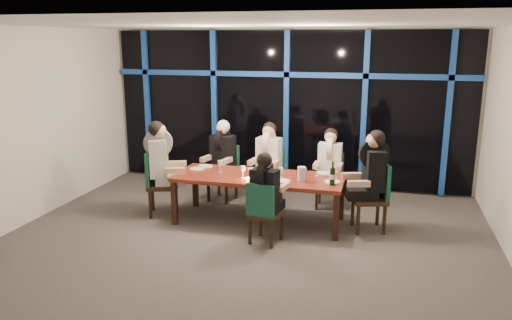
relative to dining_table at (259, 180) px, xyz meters
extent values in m
plane|color=#57514D|center=(0.00, -0.80, -0.68)|extent=(7.00, 7.00, 0.00)
cube|color=white|center=(0.00, 2.20, 0.82)|extent=(7.00, 0.04, 3.00)
cube|color=white|center=(0.00, -3.80, 0.82)|extent=(7.00, 0.04, 3.00)
cube|color=white|center=(-3.50, -0.80, 0.82)|extent=(0.04, 6.00, 3.00)
cube|color=white|center=(0.00, -0.80, 2.32)|extent=(7.00, 6.00, 0.04)
cube|color=black|center=(0.00, 2.14, 0.82)|extent=(6.86, 0.04, 2.94)
cube|color=#143E9D|center=(-2.90, 2.09, 0.82)|extent=(0.10, 0.10, 2.94)
cube|color=#143E9D|center=(-1.45, 2.09, 0.82)|extent=(0.10, 0.10, 2.94)
cube|color=#143E9D|center=(0.00, 2.09, 0.82)|extent=(0.10, 0.10, 2.94)
cube|color=#143E9D|center=(1.45, 2.09, 0.82)|extent=(0.10, 0.10, 2.94)
cube|color=#143E9D|center=(2.90, 2.09, 0.82)|extent=(0.10, 0.10, 2.94)
cube|color=#143E9D|center=(0.00, 2.09, 1.48)|extent=(6.86, 0.10, 0.10)
cube|color=#FF2D14|center=(1.10, 2.45, 1.47)|extent=(0.60, 0.05, 0.35)
cube|color=maroon|center=(0.00, 0.00, 0.04)|extent=(2.60, 1.00, 0.06)
cube|color=black|center=(-1.24, -0.44, -0.34)|extent=(0.08, 0.08, 0.69)
cube|color=black|center=(1.24, -0.44, -0.34)|extent=(0.08, 0.08, 0.69)
cube|color=black|center=(-1.24, 0.44, -0.34)|extent=(0.08, 0.08, 0.69)
cube|color=black|center=(1.24, 0.44, -0.34)|extent=(0.08, 0.08, 0.69)
cube|color=black|center=(-0.90, 0.87, -0.23)|extent=(0.54, 0.54, 0.06)
cube|color=#1A5541|center=(-0.86, 1.07, 0.05)|extent=(0.46, 0.14, 0.51)
cube|color=black|center=(-1.11, 0.73, -0.47)|extent=(0.05, 0.05, 0.42)
cube|color=black|center=(-0.76, 0.66, -0.47)|extent=(0.05, 0.05, 0.42)
cube|color=black|center=(-1.04, 1.09, -0.47)|extent=(0.05, 0.05, 0.42)
cube|color=black|center=(-0.69, 1.02, -0.47)|extent=(0.05, 0.05, 0.42)
cube|color=black|center=(-0.07, 0.88, -0.23)|extent=(0.51, 0.51, 0.06)
cube|color=#1A5541|center=(-0.04, 1.08, 0.04)|extent=(0.46, 0.11, 0.50)
cube|color=black|center=(-0.27, 0.73, -0.47)|extent=(0.05, 0.05, 0.42)
cube|color=black|center=(0.09, 0.68, -0.47)|extent=(0.05, 0.05, 0.42)
cube|color=black|center=(-0.23, 1.09, -0.47)|extent=(0.05, 0.05, 0.42)
cube|color=black|center=(0.13, 1.04, -0.47)|extent=(0.05, 0.05, 0.42)
cube|color=black|center=(0.97, 0.95, -0.25)|extent=(0.44, 0.44, 0.06)
cube|color=#1A5541|center=(0.98, 1.14, 0.01)|extent=(0.43, 0.06, 0.48)
cube|color=black|center=(0.80, 0.78, -0.48)|extent=(0.04, 0.04, 0.40)
cube|color=black|center=(1.14, 0.77, -0.48)|extent=(0.04, 0.04, 0.40)
cube|color=black|center=(0.81, 1.12, -0.48)|extent=(0.04, 0.04, 0.40)
cube|color=black|center=(1.15, 1.11, -0.48)|extent=(0.04, 0.04, 0.40)
cube|color=black|center=(-1.61, -0.05, -0.19)|extent=(0.63, 0.63, 0.07)
cube|color=#1A5541|center=(-1.81, -0.13, 0.10)|extent=(0.22, 0.48, 0.54)
cube|color=black|center=(-1.36, -0.17, -0.45)|extent=(0.06, 0.06, 0.46)
cube|color=black|center=(-1.49, 0.20, -0.45)|extent=(0.06, 0.06, 0.46)
cube|color=black|center=(-1.73, -0.30, -0.45)|extent=(0.06, 0.06, 0.46)
cube|color=black|center=(-1.86, 0.06, -0.45)|extent=(0.06, 0.06, 0.46)
cube|color=black|center=(1.67, 0.08, -0.20)|extent=(0.60, 0.60, 0.06)
cube|color=#1A5541|center=(1.88, 0.13, 0.09)|extent=(0.18, 0.48, 0.54)
cube|color=black|center=(1.43, 0.21, -0.46)|extent=(0.05, 0.05, 0.45)
cube|color=black|center=(1.54, -0.16, -0.46)|extent=(0.05, 0.05, 0.45)
cube|color=black|center=(1.81, 0.31, -0.46)|extent=(0.05, 0.05, 0.45)
cube|color=black|center=(1.91, -0.06, -0.46)|extent=(0.05, 0.05, 0.45)
cube|color=black|center=(0.29, -0.76, -0.26)|extent=(0.49, 0.49, 0.06)
cube|color=#1A5541|center=(0.25, -0.94, -0.01)|extent=(0.42, 0.13, 0.46)
cube|color=black|center=(0.49, -0.63, -0.49)|extent=(0.04, 0.04, 0.39)
cube|color=black|center=(0.16, -0.56, -0.49)|extent=(0.04, 0.04, 0.39)
cube|color=black|center=(0.42, -0.96, -0.49)|extent=(0.04, 0.04, 0.39)
cube|color=black|center=(0.09, -0.89, -0.49)|extent=(0.04, 0.04, 0.39)
cube|color=black|center=(-0.92, 0.76, -0.13)|extent=(0.44, 0.49, 0.14)
cube|color=black|center=(-0.89, 0.91, 0.21)|extent=(0.44, 0.32, 0.57)
cylinder|color=black|center=(-0.89, 0.91, 0.43)|extent=(0.18, 0.44, 0.42)
sphere|color=tan|center=(-0.90, 0.89, 0.61)|extent=(0.21, 0.21, 0.21)
sphere|color=silver|center=(-0.89, 0.93, 0.64)|extent=(0.23, 0.23, 0.23)
cube|color=tan|center=(-1.14, 0.72, 0.11)|extent=(0.14, 0.31, 0.08)
cube|color=tan|center=(-0.74, 0.64, 0.11)|extent=(0.14, 0.31, 0.08)
cube|color=white|center=(-0.09, 0.76, -0.13)|extent=(0.42, 0.47, 0.14)
cube|color=white|center=(-0.06, 0.92, 0.21)|extent=(0.43, 0.29, 0.57)
cylinder|color=white|center=(-0.06, 0.92, 0.43)|extent=(0.16, 0.43, 0.42)
sphere|color=tan|center=(-0.07, 0.90, 0.61)|extent=(0.21, 0.21, 0.21)
sphere|color=black|center=(-0.06, 0.94, 0.64)|extent=(0.23, 0.23, 0.23)
cube|color=tan|center=(-0.30, 0.71, 0.11)|extent=(0.12, 0.31, 0.08)
cube|color=tan|center=(0.10, 0.66, 0.11)|extent=(0.12, 0.31, 0.08)
cube|color=white|center=(0.97, 0.83, -0.15)|extent=(0.36, 0.41, 0.13)
cube|color=white|center=(0.98, 0.98, 0.16)|extent=(0.39, 0.24, 0.54)
cylinder|color=white|center=(0.98, 0.98, 0.38)|extent=(0.11, 0.41, 0.40)
sphere|color=tan|center=(0.98, 0.96, 0.55)|extent=(0.20, 0.20, 0.20)
sphere|color=black|center=(0.98, 1.00, 0.58)|extent=(0.22, 0.22, 0.22)
cube|color=tan|center=(0.78, 0.76, 0.11)|extent=(0.08, 0.29, 0.08)
cube|color=tan|center=(1.16, 0.75, 0.11)|extent=(0.08, 0.29, 0.08)
cube|color=black|center=(-1.49, -0.01, -0.08)|extent=(0.56, 0.53, 0.15)
cube|color=black|center=(-1.65, -0.07, 0.28)|extent=(0.40, 0.50, 0.61)
cylinder|color=black|center=(-1.65, -0.07, 0.52)|extent=(0.47, 0.26, 0.46)
sphere|color=tan|center=(-1.63, -0.06, 0.71)|extent=(0.23, 0.23, 0.23)
sphere|color=black|center=(-1.67, -0.07, 0.74)|extent=(0.25, 0.25, 0.25)
cube|color=tan|center=(-1.33, -0.18, 0.11)|extent=(0.34, 0.19, 0.09)
cube|color=tan|center=(-1.48, 0.23, 0.11)|extent=(0.34, 0.19, 0.09)
cube|color=black|center=(1.55, 0.04, -0.09)|extent=(0.54, 0.50, 0.15)
cube|color=black|center=(1.71, 0.09, 0.27)|extent=(0.37, 0.48, 0.60)
cylinder|color=black|center=(1.71, 0.09, 0.50)|extent=(0.46, 0.23, 0.45)
sphere|color=tan|center=(1.69, 0.08, 0.70)|extent=(0.23, 0.23, 0.23)
sphere|color=black|center=(1.73, 0.09, 0.73)|extent=(0.25, 0.25, 0.25)
cube|color=tan|center=(1.41, 0.22, 0.11)|extent=(0.33, 0.17, 0.09)
cube|color=tan|center=(1.52, -0.19, 0.11)|extent=(0.33, 0.17, 0.09)
cube|color=black|center=(0.31, -0.65, -0.17)|extent=(0.41, 0.45, 0.13)
cube|color=black|center=(0.28, -0.80, 0.13)|extent=(0.41, 0.29, 0.52)
cylinder|color=black|center=(0.28, -0.80, 0.34)|extent=(0.17, 0.40, 0.39)
sphere|color=tan|center=(0.29, -0.78, 0.50)|extent=(0.19, 0.19, 0.19)
sphere|color=black|center=(0.28, -0.82, 0.53)|extent=(0.21, 0.21, 0.21)
cube|color=tan|center=(0.51, -0.62, 0.11)|extent=(0.13, 0.29, 0.07)
cube|color=tan|center=(0.15, -0.54, 0.11)|extent=(0.13, 0.29, 0.07)
cylinder|color=white|center=(-1.01, 0.33, 0.08)|extent=(0.24, 0.24, 0.01)
cylinder|color=white|center=(-0.14, 0.33, 0.08)|extent=(0.24, 0.24, 0.01)
cylinder|color=white|center=(0.96, 0.39, 0.08)|extent=(0.24, 0.24, 0.01)
cylinder|color=white|center=(-1.08, 0.14, 0.08)|extent=(0.24, 0.24, 0.01)
cylinder|color=white|center=(1.13, -0.08, 0.08)|extent=(0.24, 0.24, 0.01)
cylinder|color=white|center=(0.41, -0.21, 0.08)|extent=(0.24, 0.24, 0.01)
cylinder|color=black|center=(1.14, -0.21, 0.19)|extent=(0.08, 0.08, 0.25)
cylinder|color=black|center=(1.14, -0.21, 0.37)|extent=(0.03, 0.03, 0.09)
cylinder|color=silver|center=(1.14, -0.21, 0.19)|extent=(0.08, 0.08, 0.07)
cylinder|color=silver|center=(0.68, -0.14, 0.18)|extent=(0.12, 0.12, 0.22)
cylinder|color=silver|center=(0.75, -0.14, 0.20)|extent=(0.02, 0.02, 0.16)
cylinder|color=#F4A249|center=(-0.12, -0.25, 0.08)|extent=(0.05, 0.05, 0.03)
cylinder|color=silver|center=(-0.21, -0.18, 0.07)|extent=(0.07, 0.07, 0.01)
cylinder|color=silver|center=(-0.21, -0.18, 0.13)|extent=(0.01, 0.01, 0.11)
cylinder|color=silver|center=(-0.21, -0.18, 0.22)|extent=(0.07, 0.07, 0.08)
cylinder|color=silver|center=(0.03, 0.17, 0.07)|extent=(0.06, 0.06, 0.01)
cylinder|color=silver|center=(0.03, 0.17, 0.12)|extent=(0.01, 0.01, 0.10)
cylinder|color=silver|center=(0.03, 0.17, 0.21)|extent=(0.07, 0.07, 0.07)
cylinder|color=white|center=(0.35, -0.05, 0.07)|extent=(0.06, 0.06, 0.01)
cylinder|color=white|center=(0.35, -0.05, 0.12)|extent=(0.01, 0.01, 0.09)
cylinder|color=white|center=(0.35, -0.05, 0.20)|extent=(0.06, 0.06, 0.07)
cylinder|color=white|center=(-0.65, 0.03, 0.07)|extent=(0.07, 0.07, 0.01)
cylinder|color=white|center=(-0.65, 0.03, 0.13)|extent=(0.01, 0.01, 0.11)
cylinder|color=white|center=(-0.65, 0.03, 0.22)|extent=(0.08, 0.08, 0.08)
cylinder|color=silver|center=(0.86, 0.21, 0.07)|extent=(0.06, 0.06, 0.01)
cylinder|color=silver|center=(0.86, 0.21, 0.12)|extent=(0.01, 0.01, 0.10)
cylinder|color=silver|center=(0.86, 0.21, 0.21)|extent=(0.07, 0.07, 0.07)
camera|label=1|loc=(1.84, -7.20, 2.14)|focal=35.00mm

